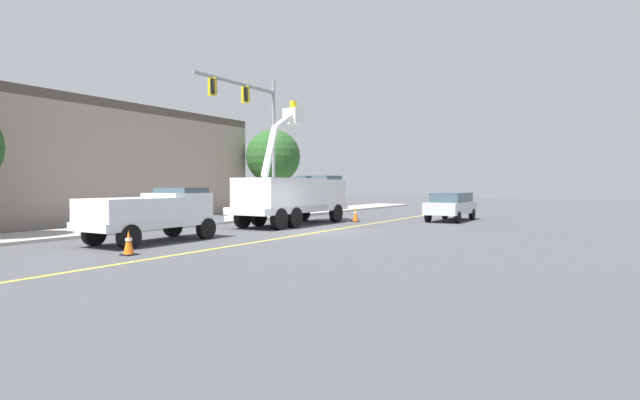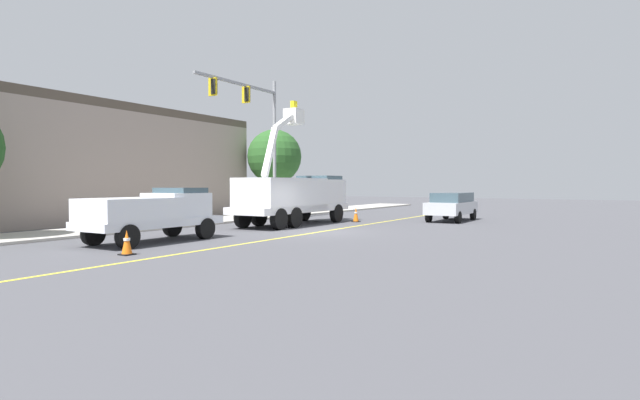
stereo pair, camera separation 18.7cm
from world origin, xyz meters
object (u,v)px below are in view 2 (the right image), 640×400
at_px(utility_bucket_truck, 294,195).
at_px(traffic_signal_mast, 256,121).
at_px(traffic_cone_mid_front, 356,215).
at_px(service_pickup_truck, 151,213).
at_px(traffic_cone_leading, 127,243).
at_px(passing_minivan, 452,205).

xyz_separation_m(utility_bucket_truck, traffic_signal_mast, (2.08, 4.43, 4.56)).
bearing_deg(traffic_cone_mid_front, traffic_signal_mast, 102.27).
distance_m(service_pickup_truck, traffic_cone_mid_front, 13.26).
bearing_deg(traffic_signal_mast, utility_bucket_truck, -115.15).
distance_m(traffic_cone_leading, traffic_cone_mid_front, 15.86).
bearing_deg(passing_minivan, utility_bucket_truck, 138.86).
height_order(service_pickup_truck, traffic_signal_mast, traffic_signal_mast).
bearing_deg(passing_minivan, traffic_signal_mast, 115.82).
relative_size(utility_bucket_truck, traffic_signal_mast, 0.92).
xyz_separation_m(utility_bucket_truck, traffic_cone_leading, (-12.39, -2.46, -1.23)).
height_order(utility_bucket_truck, traffic_cone_mid_front, utility_bucket_truck).
relative_size(service_pickup_truck, traffic_signal_mast, 0.63).
bearing_deg(service_pickup_truck, traffic_signal_mast, 21.72).
bearing_deg(traffic_cone_leading, utility_bucket_truck, 11.24).
bearing_deg(passing_minivan, traffic_cone_leading, 168.73).
relative_size(utility_bucket_truck, service_pickup_truck, 1.46).
bearing_deg(utility_bucket_truck, traffic_cone_leading, -168.76).
height_order(utility_bucket_truck, service_pickup_truck, utility_bucket_truck).
distance_m(service_pickup_truck, traffic_signal_mast, 13.61).
bearing_deg(traffic_signal_mast, passing_minivan, -64.18).
relative_size(service_pickup_truck, traffic_cone_leading, 7.22).
height_order(utility_bucket_truck, traffic_signal_mast, traffic_signal_mast).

